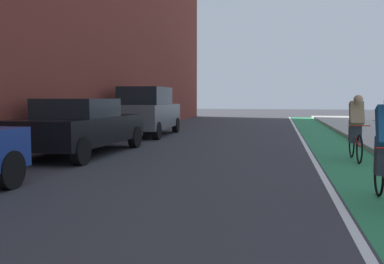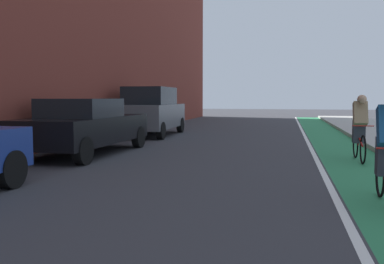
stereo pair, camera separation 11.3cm
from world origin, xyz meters
name	(u,v)px [view 2 (the right image)]	position (x,y,z in m)	size (l,w,h in m)	color
ground_plane	(208,157)	(0.00, 17.34, 0.00)	(93.90, 93.90, 0.00)	#38383D
bike_lane_paint	(344,151)	(3.66, 19.34, 0.00)	(1.60, 42.68, 0.00)	#2D8451
lane_divider_stripe	(312,150)	(2.76, 19.34, 0.00)	(0.12, 42.68, 0.00)	white
parked_sedan_black	(84,126)	(-3.41, 17.10, 0.79)	(2.06, 4.64, 1.53)	black
parked_suv_gray	(152,111)	(-3.41, 22.98, 1.02)	(1.99, 4.47, 1.98)	#595B60
cyclist_far	(360,126)	(3.75, 17.46, 0.85)	(0.48, 1.74, 1.62)	black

